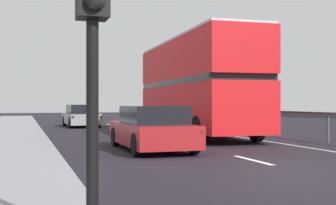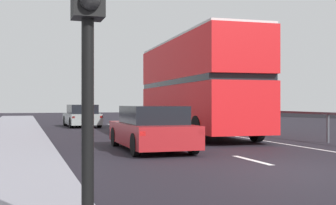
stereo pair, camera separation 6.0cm
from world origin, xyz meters
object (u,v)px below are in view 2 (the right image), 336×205
at_px(traffic_signal_pole, 88,4).
at_px(hatchback_car_near, 151,129).
at_px(double_decker_bus_red, 196,84).
at_px(sedan_car_ahead, 82,116).

bearing_deg(traffic_signal_pole, hatchback_car_near, 70.61).
relative_size(hatchback_car_near, traffic_signal_pole, 1.48).
xyz_separation_m(hatchback_car_near, traffic_signal_pole, (-3.18, -9.03, 1.75)).
relative_size(double_decker_bus_red, sedan_car_ahead, 2.50).
height_order(hatchback_car_near, sedan_car_ahead, hatchback_car_near).
distance_m(hatchback_car_near, traffic_signal_pole, 9.73).
height_order(traffic_signal_pole, sedan_car_ahead, traffic_signal_pole).
bearing_deg(sedan_car_ahead, traffic_signal_pole, -98.81).
relative_size(traffic_signal_pole, sedan_car_ahead, 0.71).
xyz_separation_m(hatchback_car_near, sedan_car_ahead, (-0.38, 14.35, -0.01)).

